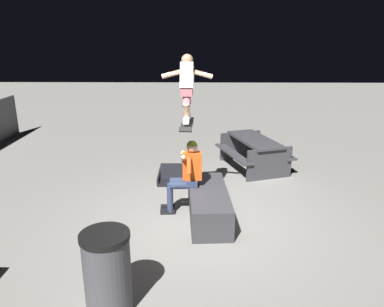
{
  "coord_description": "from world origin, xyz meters",
  "views": [
    {
      "loc": [
        -5.84,
        0.1,
        3.09
      ],
      "look_at": [
        0.35,
        0.2,
        1.12
      ],
      "focal_mm": 34.57,
      "sensor_mm": 36.0,
      "label": 1
    }
  ],
  "objects": [
    {
      "name": "skater_airborne",
      "position": [
        0.54,
        0.29,
        2.29
      ],
      "size": [
        0.62,
        0.89,
        1.12
      ],
      "color": "white"
    },
    {
      "name": "trash_bin",
      "position": [
        -2.23,
        1.13,
        0.5
      ],
      "size": [
        0.57,
        0.57,
        1.0
      ],
      "color": "#47474C",
      "rests_on": "ground"
    },
    {
      "name": "person_sitting_on_ledge",
      "position": [
        0.34,
        0.31,
        0.76
      ],
      "size": [
        0.59,
        0.76,
        1.35
      ],
      "color": "#2D3856",
      "rests_on": "ground"
    },
    {
      "name": "ground_plane",
      "position": [
        0.0,
        0.0,
        0.0
      ],
      "size": [
        40.0,
        40.0,
        0.0
      ],
      "primitive_type": "plane",
      "color": "gray"
    },
    {
      "name": "skateboard",
      "position": [
        0.48,
        0.29,
        1.61
      ],
      "size": [
        1.03,
        0.24,
        0.13
      ],
      "color": "black"
    },
    {
      "name": "kicker_ramp",
      "position": [
        1.91,
        0.57,
        0.05
      ],
      "size": [
        0.92,
        0.84,
        0.31
      ],
      "color": "black",
      "rests_on": "ground"
    },
    {
      "name": "picnic_table_back",
      "position": [
        2.7,
        -1.26,
        0.5
      ],
      "size": [
        2.04,
        1.81,
        0.75
      ],
      "color": "#38383D",
      "rests_on": "ground"
    },
    {
      "name": "ledge_box_main",
      "position": [
        0.1,
        -0.1,
        0.26
      ],
      "size": [
        1.8,
        0.76,
        0.52
      ],
      "primitive_type": "cube",
      "rotation": [
        0.0,
        0.0,
        0.06
      ],
      "color": "#38383D",
      "rests_on": "ground"
    }
  ]
}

